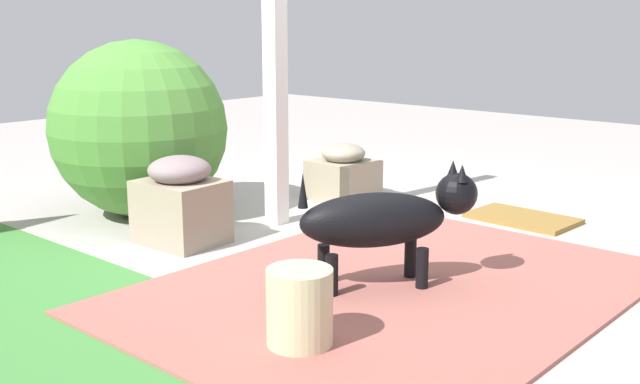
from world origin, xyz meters
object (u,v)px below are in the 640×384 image
object	(u,v)px
ceramic_urn	(300,309)
doormat	(522,218)
porch_pillar	(275,36)
round_shrub	(139,129)
stone_planter_mid	(181,202)
stone_planter_nearest	(343,174)
dog	(386,218)

from	to	relation	value
ceramic_urn	doormat	xyz separation A→B (m)	(0.23, -2.25, -0.14)
porch_pillar	round_shrub	xyz separation A→B (m)	(0.78, 0.41, -0.57)
stone_planter_mid	doormat	distance (m)	2.06
stone_planter_nearest	round_shrub	bearing A→B (deg)	59.82
stone_planter_mid	dog	bearing A→B (deg)	-173.23
porch_pillar	round_shrub	bearing A→B (deg)	27.66
dog	ceramic_urn	xyz separation A→B (m)	(-0.15, 0.73, -0.18)
round_shrub	doormat	bearing A→B (deg)	-142.53
porch_pillar	stone_planter_mid	size ratio (longest dim) A/B	4.57
stone_planter_nearest	ceramic_urn	world-z (taller)	stone_planter_nearest
porch_pillar	ceramic_urn	distance (m)	2.04
doormat	porch_pillar	bearing A→B (deg)	43.24
porch_pillar	dog	world-z (taller)	porch_pillar
doormat	stone_planter_mid	bearing A→B (deg)	54.51
round_shrub	doormat	distance (m)	2.42
stone_planter_mid	doormat	size ratio (longest dim) A/B	0.78
porch_pillar	dog	distance (m)	1.49
ceramic_urn	stone_planter_mid	bearing A→B (deg)	-22.25
stone_planter_mid	ceramic_urn	distance (m)	1.54
dog	ceramic_urn	size ratio (longest dim) A/B	2.44
doormat	round_shrub	bearing A→B (deg)	37.47
round_shrub	ceramic_urn	distance (m)	2.29
stone_planter_nearest	ceramic_urn	bearing A→B (deg)	125.88
stone_planter_mid	dog	xyz separation A→B (m)	(-1.27, -0.15, 0.10)
round_shrub	stone_planter_mid	bearing A→B (deg)	161.04
round_shrub	dog	bearing A→B (deg)	177.57
ceramic_urn	stone_planter_nearest	bearing A→B (deg)	-54.12
stone_planter_mid	porch_pillar	bearing A→B (deg)	-98.80
stone_planter_mid	round_shrub	xyz separation A→B (m)	(0.68, -0.23, 0.31)
stone_planter_nearest	ceramic_urn	xyz separation A→B (m)	(-1.43, 1.98, -0.02)
porch_pillar	dog	size ratio (longest dim) A/B	2.93
ceramic_urn	doormat	bearing A→B (deg)	-84.06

